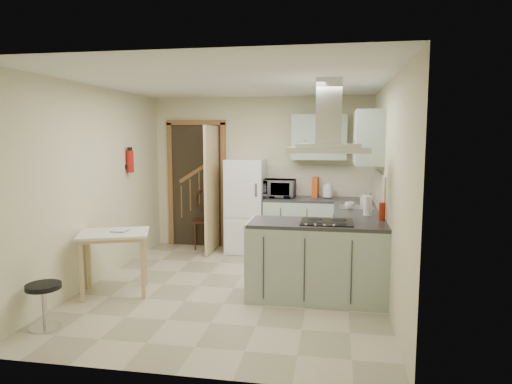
% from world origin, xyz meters
% --- Properties ---
extents(floor, '(4.20, 4.20, 0.00)m').
position_xyz_m(floor, '(0.00, 0.00, 0.00)').
color(floor, '#BFAF94').
rests_on(floor, ground).
extents(ceiling, '(4.20, 4.20, 0.00)m').
position_xyz_m(ceiling, '(0.00, 0.00, 2.50)').
color(ceiling, silver).
rests_on(ceiling, back_wall).
extents(back_wall, '(3.60, 0.00, 3.60)m').
position_xyz_m(back_wall, '(0.00, 2.10, 1.25)').
color(back_wall, beige).
rests_on(back_wall, floor).
extents(left_wall, '(0.00, 4.20, 4.20)m').
position_xyz_m(left_wall, '(-1.80, 0.00, 1.25)').
color(left_wall, beige).
rests_on(left_wall, floor).
extents(right_wall, '(0.00, 4.20, 4.20)m').
position_xyz_m(right_wall, '(1.80, 0.00, 1.25)').
color(right_wall, beige).
rests_on(right_wall, floor).
extents(doorway, '(1.10, 0.12, 2.10)m').
position_xyz_m(doorway, '(-1.10, 2.07, 1.05)').
color(doorway, brown).
rests_on(doorway, floor).
extents(fridge, '(0.60, 0.60, 1.50)m').
position_xyz_m(fridge, '(-0.20, 1.80, 0.75)').
color(fridge, white).
rests_on(fridge, floor).
extents(counter_back, '(1.08, 0.60, 0.90)m').
position_xyz_m(counter_back, '(0.66, 1.80, 0.45)').
color(counter_back, '#9EB2A0').
rests_on(counter_back, floor).
extents(counter_right, '(0.60, 1.95, 0.90)m').
position_xyz_m(counter_right, '(1.50, 1.12, 0.45)').
color(counter_right, '#9EB2A0').
rests_on(counter_right, floor).
extents(splashback, '(1.68, 0.02, 0.50)m').
position_xyz_m(splashback, '(0.96, 2.09, 1.15)').
color(splashback, beige).
rests_on(splashback, counter_back).
extents(wall_cabinet_back, '(0.85, 0.35, 0.70)m').
position_xyz_m(wall_cabinet_back, '(0.95, 1.93, 1.85)').
color(wall_cabinet_back, '#9EB2A0').
rests_on(wall_cabinet_back, back_wall).
extents(wall_cabinet_right, '(0.35, 0.90, 0.70)m').
position_xyz_m(wall_cabinet_right, '(1.62, 0.85, 1.85)').
color(wall_cabinet_right, '#9EB2A0').
rests_on(wall_cabinet_right, right_wall).
extents(peninsula, '(1.55, 0.65, 0.90)m').
position_xyz_m(peninsula, '(1.02, -0.18, 0.45)').
color(peninsula, '#9EB2A0').
rests_on(peninsula, floor).
extents(hob, '(0.58, 0.50, 0.01)m').
position_xyz_m(hob, '(1.12, -0.18, 0.91)').
color(hob, black).
rests_on(hob, peninsula).
extents(extractor_hood, '(0.90, 0.55, 0.10)m').
position_xyz_m(extractor_hood, '(1.12, -0.18, 1.72)').
color(extractor_hood, silver).
rests_on(extractor_hood, ceiling).
extents(sink, '(0.45, 0.40, 0.01)m').
position_xyz_m(sink, '(1.50, 0.95, 0.91)').
color(sink, silver).
rests_on(sink, counter_right).
extents(fire_extinguisher, '(0.10, 0.10, 0.32)m').
position_xyz_m(fire_extinguisher, '(-1.74, 0.90, 1.50)').
color(fire_extinguisher, '#B2140F').
rests_on(fire_extinguisher, left_wall).
extents(drop_leaf_table, '(0.95, 0.84, 0.74)m').
position_xyz_m(drop_leaf_table, '(-1.36, -0.42, 0.37)').
color(drop_leaf_table, '#DDB888').
rests_on(drop_leaf_table, floor).
extents(bentwood_chair, '(0.51, 0.51, 0.91)m').
position_xyz_m(bentwood_chair, '(-0.93, 1.93, 0.45)').
color(bentwood_chair, '#502E1A').
rests_on(bentwood_chair, floor).
extents(stool, '(0.44, 0.44, 0.45)m').
position_xyz_m(stool, '(-1.57, -1.46, 0.22)').
color(stool, black).
rests_on(stool, floor).
extents(microwave, '(0.54, 0.38, 0.29)m').
position_xyz_m(microwave, '(0.33, 1.81, 1.04)').
color(microwave, black).
rests_on(microwave, counter_back).
extents(kettle, '(0.16, 0.16, 0.23)m').
position_xyz_m(kettle, '(1.10, 1.84, 1.02)').
color(kettle, white).
rests_on(kettle, counter_back).
extents(cereal_box, '(0.10, 0.22, 0.32)m').
position_xyz_m(cereal_box, '(0.90, 1.94, 1.06)').
color(cereal_box, '#CA4F17').
rests_on(cereal_box, counter_back).
extents(soap_bottle, '(0.11, 0.11, 0.18)m').
position_xyz_m(soap_bottle, '(1.62, 1.26, 0.99)').
color(soap_bottle, '#A8AAB4').
rests_on(soap_bottle, counter_right).
extents(paper_towel, '(0.13, 0.13, 0.25)m').
position_xyz_m(paper_towel, '(1.61, 0.35, 1.03)').
color(paper_towel, silver).
rests_on(paper_towel, counter_right).
extents(cup, '(0.16, 0.16, 0.10)m').
position_xyz_m(cup, '(1.40, 0.78, 0.95)').
color(cup, silver).
rests_on(cup, counter_right).
extents(red_bottle, '(0.09, 0.09, 0.21)m').
position_xyz_m(red_bottle, '(1.75, 0.04, 1.00)').
color(red_bottle, '#9D230D').
rests_on(red_bottle, peninsula).
extents(book, '(0.19, 0.25, 0.11)m').
position_xyz_m(book, '(-1.40, -0.33, 0.80)').
color(book, '#A44B36').
rests_on(book, drop_leaf_table).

